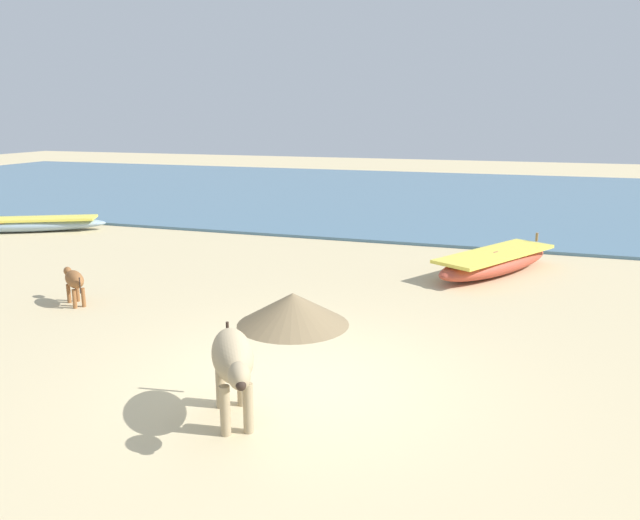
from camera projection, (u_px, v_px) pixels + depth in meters
The scene contains 7 objects.
ground at pixel (299, 381), 7.87m from camera, with size 80.00×80.00×0.00m, color #CCB789.
sea_water at pixel (455, 196), 25.19m from camera, with size 60.00×20.00×0.08m, color slate.
fishing_boat_0 at pixel (495, 262), 13.11m from camera, with size 2.70×3.69×0.68m.
fishing_boat_4 at pixel (19, 224), 17.78m from camera, with size 4.71×2.93×0.60m.
cow_adult_dun at pixel (233, 360), 6.67m from camera, with size 1.07×1.46×1.02m.
calf_near_brown at pixel (74, 280), 10.94m from camera, with size 0.87×0.72×0.63m.
debris_pile_0 at pixel (293, 309), 9.93m from camera, with size 1.84×1.84×0.53m, color #7A6647.
Camera 1 is at (2.54, -6.83, 3.36)m, focal length 34.21 mm.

